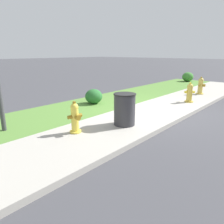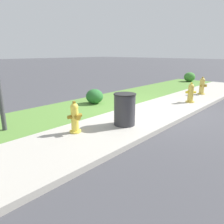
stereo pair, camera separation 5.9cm
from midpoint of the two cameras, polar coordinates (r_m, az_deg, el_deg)
The scene contains 10 objects.
ground_plane at distance 7.29m, azimuth 10.34°, elevation 0.19°, with size 120.00×120.00×0.00m, color #424247.
sidewalk_pavement at distance 7.29m, azimuth 10.35°, elevation 0.23°, with size 18.00×2.01×0.01m, color #ADA89E.
grass_verge at distance 8.58m, azimuth -2.29°, elevation 2.74°, with size 18.00×2.37×0.01m, color #568438.
street_curb at distance 6.81m, azimuth 18.21°, elevation -0.91°, with size 18.00×0.16×0.12m, color #ADA89E.
fire_hydrant_at_driveway at distance 8.90m, azimuth 19.42°, elevation 4.74°, with size 0.36×0.36×0.77m.
fire_hydrant_across_street at distance 10.82m, azimuth 21.99°, elevation 6.35°, with size 0.40×0.37×0.80m.
fire_hydrant_by_grass_verge at distance 5.25m, azimuth -9.95°, elevation -1.53°, with size 0.37×0.33×0.78m.
trash_bin at distance 5.73m, azimuth 3.00°, elevation 0.67°, with size 0.59×0.59×0.85m.
shrub_bush_near_lamp at distance 8.24m, azimuth -5.00°, elevation 4.08°, with size 0.65×0.65×0.55m.
shrub_bush_mid_verge at distance 15.38m, azimuth 19.08°, elevation 8.68°, with size 0.71×0.71×0.60m.
Camera 1 is at (-6.10, -3.54, 1.88)m, focal length 35.00 mm.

